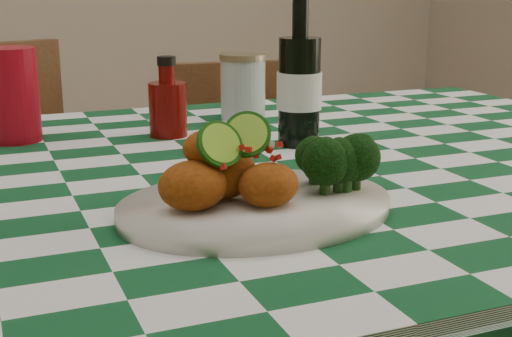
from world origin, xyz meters
name	(u,v)px	position (x,y,z in m)	size (l,w,h in m)	color
plate	(256,207)	(-0.02, -0.22, 0.80)	(0.33, 0.26, 0.02)	silver
fried_chicken_pile	(235,163)	(-0.04, -0.22, 0.85)	(0.15, 0.11, 0.09)	#9B450F
broccoli_side	(330,162)	(0.08, -0.21, 0.84)	(0.09, 0.09, 0.06)	black
red_tumbler	(11,95)	(-0.25, 0.29, 0.86)	(0.09, 0.09, 0.16)	#9C0816
ketchup_bottle	(167,97)	(0.00, 0.23, 0.85)	(0.07, 0.07, 0.14)	#5E0704
mason_jar	(243,86)	(0.18, 0.33, 0.85)	(0.09, 0.09, 0.13)	#B2BCBA
beer_bottle	(300,71)	(0.18, 0.09, 0.91)	(0.07, 0.07, 0.24)	black
wooden_chair_left	(28,237)	(-0.22, 0.75, 0.45)	(0.41, 0.43, 0.90)	#472814
wooden_chair_right	(255,229)	(0.35, 0.68, 0.42)	(0.38, 0.40, 0.83)	#472814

